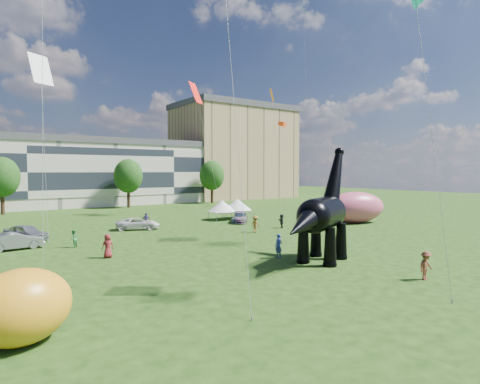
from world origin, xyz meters
TOP-DOWN VIEW (x-y plane):
  - ground at (0.00, 0.00)m, footprint 220.00×220.00m
  - terrace_row at (-8.00, 62.00)m, footprint 78.00×11.00m
  - apartment_block at (40.00, 65.00)m, footprint 28.00×18.00m
  - tree_mid_left at (-12.00, 53.00)m, footprint 5.20×5.20m
  - tree_mid_right at (8.00, 53.00)m, footprint 5.20×5.20m
  - tree_far_right at (26.00, 53.00)m, footprint 5.20×5.20m
  - dinosaur_sculpture at (3.65, 1.72)m, footprint 10.64×5.97m
  - car_silver at (-12.61, 24.55)m, footprint 4.05×4.93m
  - car_grey at (-14.07, 20.17)m, footprint 4.66×2.14m
  - car_white at (-1.06, 25.41)m, footprint 5.44×3.99m
  - car_dark at (12.12, 23.66)m, footprint 4.37×4.73m
  - gazebo_near at (11.85, 27.48)m, footprint 4.38×4.38m
  - gazebo_far at (14.38, 27.42)m, footprint 4.88×4.88m
  - inflatable_pink at (23.97, 14.60)m, footprint 8.97×6.43m
  - inflatable_yellow at (-16.21, -1.28)m, footprint 4.47×3.84m
  - visitors at (-1.54, 14.44)m, footprint 50.49×40.69m

SIDE VIEW (x-z plane):
  - ground at x=0.00m, z-range 0.00..0.00m
  - car_dark at x=12.12m, z-range 0.00..1.33m
  - car_white at x=-1.06m, z-range 0.00..1.37m
  - car_grey at x=-14.07m, z-range 0.00..1.48m
  - car_silver at x=-12.61m, z-range 0.00..1.58m
  - visitors at x=-1.54m, z-range -0.06..1.82m
  - inflatable_yellow at x=-16.21m, z-range 0.00..2.95m
  - gazebo_near at x=11.85m, z-range 0.55..3.24m
  - gazebo_far at x=14.38m, z-range 0.57..3.38m
  - inflatable_pink at x=23.97m, z-range 0.00..4.05m
  - dinosaur_sculpture at x=3.65m, z-range -1.10..7.89m
  - terrace_row at x=-8.00m, z-range 0.00..12.00m
  - tree_mid_left at x=-12.00m, z-range 1.57..11.01m
  - tree_mid_right at x=8.00m, z-range 1.57..11.01m
  - tree_far_right at x=26.00m, z-range 1.57..11.01m
  - apartment_block at x=40.00m, z-range 0.00..22.00m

